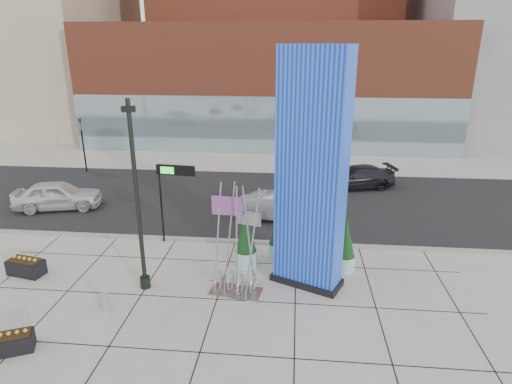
# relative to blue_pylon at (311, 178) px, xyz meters

# --- Properties ---
(ground) EXTENTS (160.00, 160.00, 0.00)m
(ground) POSITION_rel_blue_pylon_xyz_m (-4.45, -0.56, -4.49)
(ground) COLOR #9E9991
(ground) RESTS_ON ground
(street_asphalt) EXTENTS (80.00, 12.00, 0.02)m
(street_asphalt) POSITION_rel_blue_pylon_xyz_m (-4.45, 9.44, -4.48)
(street_asphalt) COLOR black
(street_asphalt) RESTS_ON ground
(curb_edge) EXTENTS (80.00, 0.30, 0.12)m
(curb_edge) POSITION_rel_blue_pylon_xyz_m (-4.45, 3.44, -4.43)
(curb_edge) COLOR gray
(curb_edge) RESTS_ON ground
(tower_podium) EXTENTS (34.00, 10.00, 11.00)m
(tower_podium) POSITION_rel_blue_pylon_xyz_m (-3.45, 26.44, 1.01)
(tower_podium) COLOR brown
(tower_podium) RESTS_ON ground
(tower_glass_front) EXTENTS (34.00, 0.60, 5.00)m
(tower_glass_front) POSITION_rel_blue_pylon_xyz_m (-3.45, 21.64, -1.99)
(tower_glass_front) COLOR #8CA5B2
(tower_glass_front) RESTS_ON ground
(blue_pylon) EXTENTS (3.05, 2.28, 9.29)m
(blue_pylon) POSITION_rel_blue_pylon_xyz_m (0.00, 0.00, 0.00)
(blue_pylon) COLOR #0C2FC2
(blue_pylon) RESTS_ON ground
(lamp_post) EXTENTS (0.50, 0.41, 7.51)m
(lamp_post) POSITION_rel_blue_pylon_xyz_m (-6.46, -0.97, -1.42)
(lamp_post) COLOR black
(lamp_post) RESTS_ON ground
(public_art_sculpture) EXTENTS (2.13, 1.29, 4.54)m
(public_art_sculpture) POSITION_rel_blue_pylon_xyz_m (-2.77, -1.00, -3.30)
(public_art_sculpture) COLOR #ABAEB0
(public_art_sculpture) RESTS_ON ground
(concrete_bollard) EXTENTS (0.33, 0.33, 0.64)m
(concrete_bollard) POSITION_rel_blue_pylon_xyz_m (-7.43, -2.59, -4.17)
(concrete_bollard) COLOR gray
(concrete_bollard) RESTS_ON ground
(overhead_street_sign) EXTENTS (1.87, 0.36, 3.95)m
(overhead_street_sign) POSITION_rel_blue_pylon_xyz_m (-6.31, 3.23, -1.10)
(overhead_street_sign) COLOR black
(overhead_street_sign) RESTS_ON ground
(round_planter_east) EXTENTS (0.97, 0.97, 2.43)m
(round_planter_east) POSITION_rel_blue_pylon_xyz_m (1.60, 1.24, -3.34)
(round_planter_east) COLOR #99CACE
(round_planter_east) RESTS_ON ground
(round_planter_mid) EXTENTS (0.97, 0.97, 2.42)m
(round_planter_mid) POSITION_rel_blue_pylon_xyz_m (-1.25, 2.13, -3.34)
(round_planter_mid) COLOR #99CACE
(round_planter_mid) RESTS_ON ground
(round_planter_west) EXTENTS (1.01, 1.01, 2.51)m
(round_planter_west) POSITION_rel_blue_pylon_xyz_m (-2.65, 1.24, -3.30)
(round_planter_west) COLOR #99CACE
(round_planter_west) RESTS_ON ground
(box_planter_north) EXTENTS (1.62, 1.04, 0.82)m
(box_planter_north) POSITION_rel_blue_pylon_xyz_m (-11.83, -0.46, -4.11)
(box_planter_north) COLOR black
(box_planter_north) RESTS_ON ground
(box_planter_south) EXTENTS (1.49, 1.15, 0.73)m
(box_planter_south) POSITION_rel_blue_pylon_xyz_m (-9.43, -5.06, -4.15)
(box_planter_south) COLOR black
(box_planter_south) RESTS_ON ground
(car_white_west) EXTENTS (5.22, 3.07, 1.67)m
(car_white_west) POSITION_rel_blue_pylon_xyz_m (-14.48, 6.94, -3.65)
(car_white_west) COLOR silver
(car_white_west) RESTS_ON ground
(car_silver_mid) EXTENTS (4.55, 2.09, 1.45)m
(car_silver_mid) POSITION_rel_blue_pylon_xyz_m (-1.59, 6.55, -3.76)
(car_silver_mid) COLOR #95989C
(car_silver_mid) RESTS_ON ground
(car_dark_east) EXTENTS (5.53, 3.35, 1.50)m
(car_dark_east) POSITION_rel_blue_pylon_xyz_m (3.50, 12.52, -3.74)
(car_dark_east) COLOR black
(car_dark_east) RESTS_ON ground
(traffic_signal) EXTENTS (0.15, 0.18, 4.10)m
(traffic_signal) POSITION_rel_blue_pylon_xyz_m (-16.45, 14.44, -2.19)
(traffic_signal) COLOR black
(traffic_signal) RESTS_ON ground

